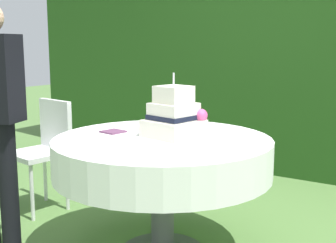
% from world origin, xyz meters
% --- Properties ---
extents(foliage_hedge, '(6.46, 0.65, 2.43)m').
position_xyz_m(foliage_hedge, '(0.00, 2.41, 1.22)').
color(foliage_hedge, '#234C19').
rests_on(foliage_hedge, ground_plane).
extents(cake_table, '(1.37, 1.37, 0.76)m').
position_xyz_m(cake_table, '(0.00, 0.00, 0.64)').
color(cake_table, '#4C4C51').
rests_on(cake_table, ground_plane).
extents(wedding_cake, '(0.37, 0.36, 0.40)m').
position_xyz_m(wedding_cake, '(0.04, 0.08, 0.89)').
color(wedding_cake, silver).
rests_on(wedding_cake, cake_table).
extents(serving_plate_near, '(0.11, 0.11, 0.01)m').
position_xyz_m(serving_plate_near, '(0.39, 0.30, 0.77)').
color(serving_plate_near, white).
rests_on(serving_plate_near, cake_table).
extents(serving_plate_far, '(0.14, 0.14, 0.01)m').
position_xyz_m(serving_plate_far, '(0.14, 0.38, 0.77)').
color(serving_plate_far, white).
rests_on(serving_plate_far, cake_table).
extents(serving_plate_left, '(0.12, 0.12, 0.01)m').
position_xyz_m(serving_plate_left, '(-0.20, -0.31, 0.77)').
color(serving_plate_left, white).
rests_on(serving_plate_left, cake_table).
extents(napkin_stack, '(0.15, 0.15, 0.01)m').
position_xyz_m(napkin_stack, '(-0.37, -0.03, 0.77)').
color(napkin_stack, '#603856').
rests_on(napkin_stack, cake_table).
extents(garden_chair, '(0.46, 0.46, 0.89)m').
position_xyz_m(garden_chair, '(-1.25, 0.18, 0.54)').
color(garden_chair, white).
rests_on(garden_chair, ground_plane).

